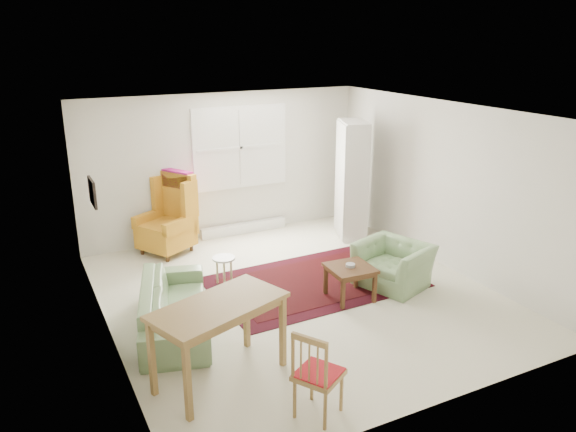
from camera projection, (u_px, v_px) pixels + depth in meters
name	position (u px, v px, depth m)	size (l,w,h in m)	color
room	(292.00, 203.00, 7.54)	(5.04, 5.54, 2.51)	beige
rug	(314.00, 281.00, 8.11)	(2.91, 1.87, 0.03)	black
sofa	(174.00, 298.00, 6.76)	(1.97, 0.77, 0.79)	#749563
armchair	(394.00, 260.00, 7.93)	(0.95, 0.83, 0.74)	#749563
wingback_chair	(165.00, 214.00, 9.02)	(0.76, 0.80, 1.32)	orange
coffee_table	(350.00, 282.00, 7.55)	(0.57, 0.57, 0.47)	#462915
stool	(224.00, 271.00, 7.96)	(0.32, 0.32, 0.43)	white
cabinet	(352.00, 180.00, 9.70)	(0.43, 0.81, 2.03)	silver
desk	(220.00, 342.00, 5.71)	(1.37, 0.68, 0.87)	olive
desk_chair	(319.00, 372.00, 5.17)	(0.40, 0.40, 0.91)	olive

